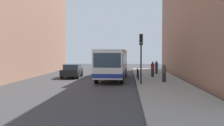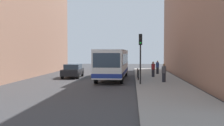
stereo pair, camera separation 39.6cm
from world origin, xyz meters
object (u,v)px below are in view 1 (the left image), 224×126
(traffic_light, at_px, (141,49))
(bollard_mid, at_px, (137,73))
(bollard_near, at_px, (138,75))
(bus, at_px, (113,62))
(pedestrian_near_signal, at_px, (164,73))
(car_beside_bus, at_px, (72,70))
(pedestrian_mid_sidewalk, at_px, (153,69))
(pedestrian_far_sidewalk, at_px, (156,67))

(traffic_light, bearing_deg, bollard_mid, 90.98)
(bollard_near, xyz_separation_m, bollard_mid, (0.00, 2.74, 0.00))
(bus, height_order, pedestrian_near_signal, bus)
(traffic_light, distance_m, pedestrian_near_signal, 3.37)
(car_beside_bus, bearing_deg, bollard_mid, 171.41)
(car_beside_bus, relative_size, pedestrian_near_signal, 2.79)
(traffic_light, height_order, bollard_mid, traffic_light)
(bollard_near, relative_size, pedestrian_near_signal, 0.59)
(car_beside_bus, xyz_separation_m, pedestrian_mid_sidewalk, (8.69, -0.08, 0.17))
(car_beside_bus, relative_size, pedestrian_mid_sidewalk, 2.75)
(pedestrian_mid_sidewalk, bearing_deg, pedestrian_far_sidewalk, -132.02)
(bollard_mid, bearing_deg, pedestrian_near_signal, -62.19)
(bollard_near, distance_m, bollard_mid, 2.74)
(pedestrian_near_signal, bearing_deg, traffic_light, -88.49)
(bus, relative_size, bollard_mid, 11.67)
(pedestrian_mid_sidewalk, bearing_deg, traffic_light, 46.24)
(pedestrian_mid_sidewalk, bearing_deg, pedestrian_near_signal, 66.01)
(bus, relative_size, bollard_near, 11.67)
(bollard_mid, xyz_separation_m, pedestrian_mid_sidewalk, (1.65, 0.72, 0.33))
(pedestrian_near_signal, height_order, pedestrian_far_sidewalk, pedestrian_far_sidewalk)
(traffic_light, distance_m, pedestrian_far_sidewalk, 11.10)
(traffic_light, relative_size, pedestrian_far_sidewalk, 2.55)
(bollard_near, bearing_deg, traffic_light, -88.14)
(pedestrian_near_signal, relative_size, pedestrian_mid_sidewalk, 0.99)
(car_beside_bus, bearing_deg, pedestrian_near_signal, 149.60)
(bus, height_order, car_beside_bus, bus)
(bollard_mid, bearing_deg, pedestrian_far_sidewalk, 62.71)
(bollard_near, relative_size, bollard_mid, 1.00)
(traffic_light, bearing_deg, pedestrian_mid_sidewalk, 76.69)
(bus, xyz_separation_m, bollard_near, (2.52, -2.25, -1.10))
(car_beside_bus, height_order, bollard_mid, car_beside_bus)
(pedestrian_far_sidewalk, bearing_deg, car_beside_bus, 10.02)
(bollard_mid, bearing_deg, pedestrian_mid_sidewalk, 23.65)
(car_beside_bus, distance_m, bollard_near, 7.88)
(car_beside_bus, distance_m, bollard_mid, 7.09)
(bollard_mid, bearing_deg, traffic_light, -89.02)
(bollard_mid, relative_size, pedestrian_mid_sidewalk, 0.59)
(traffic_light, bearing_deg, pedestrian_near_signal, 38.04)
(car_beside_bus, bearing_deg, pedestrian_mid_sidewalk, 177.37)
(bus, height_order, pedestrian_far_sidewalk, bus)
(car_beside_bus, distance_m, pedestrian_far_sidewalk, 10.35)
(bus, height_order, pedestrian_mid_sidewalk, bus)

